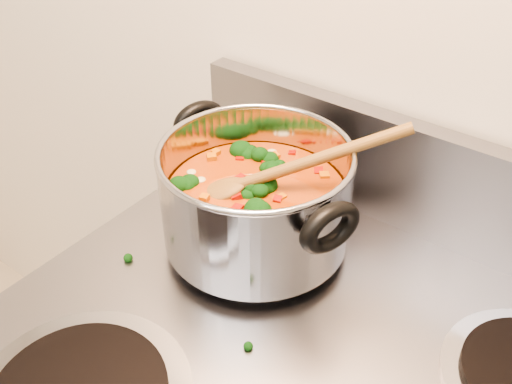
# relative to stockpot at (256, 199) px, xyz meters

# --- Properties ---
(stockpot) EXTENTS (0.31, 0.25, 0.15)m
(stockpot) POSITION_rel_stockpot_xyz_m (0.00, 0.00, 0.00)
(stockpot) COLOR #A1A1A8
(stockpot) RESTS_ON electric_range
(wooden_spoon) EXTENTS (0.23, 0.19, 0.12)m
(wooden_spoon) POSITION_rel_stockpot_xyz_m (0.01, 0.01, 0.04)
(wooden_spoon) COLOR brown
(wooden_spoon) RESTS_ON stockpot
(cooktop_crumbs) EXTENTS (0.23, 0.30, 0.01)m
(cooktop_crumbs) POSITION_rel_stockpot_xyz_m (0.07, 0.04, -0.08)
(cooktop_crumbs) COLOR black
(cooktop_crumbs) RESTS_ON electric_range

